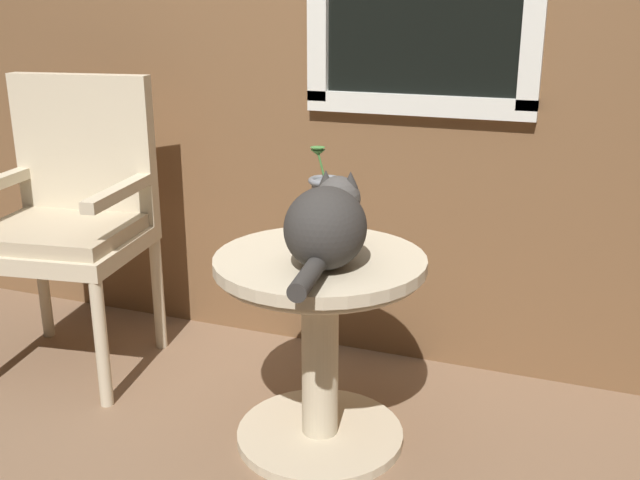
% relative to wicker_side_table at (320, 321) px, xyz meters
% --- Properties ---
extents(ground_plane, '(6.00, 6.00, 0.00)m').
position_rel_wicker_side_table_xyz_m(ground_plane, '(-0.21, -0.14, -0.40)').
color(ground_plane, '#7F6047').
extents(back_wall, '(4.00, 0.07, 2.60)m').
position_rel_wicker_side_table_xyz_m(back_wall, '(-0.20, 0.66, 0.90)').
color(back_wall, brown).
rests_on(back_wall, ground_plane).
extents(wicker_side_table, '(0.62, 0.62, 0.60)m').
position_rel_wicker_side_table_xyz_m(wicker_side_table, '(0.00, 0.00, 0.00)').
color(wicker_side_table, beige).
rests_on(wicker_side_table, ground_plane).
extents(wicker_chair, '(0.61, 0.57, 1.05)m').
position_rel_wicker_side_table_xyz_m(wicker_chair, '(-1.04, 0.20, 0.19)').
color(wicker_chair, beige).
rests_on(wicker_chair, ground_plane).
extents(cat, '(0.26, 0.55, 0.23)m').
position_rel_wicker_side_table_xyz_m(cat, '(0.04, -0.06, 0.32)').
color(cat, '#33302D').
rests_on(cat, wicker_side_table).
extents(pewter_vase_with_ivy, '(0.15, 0.15, 0.29)m').
position_rel_wicker_side_table_xyz_m(pewter_vase_with_ivy, '(-0.04, 0.14, 0.30)').
color(pewter_vase_with_ivy, slate).
rests_on(pewter_vase_with_ivy, wicker_side_table).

